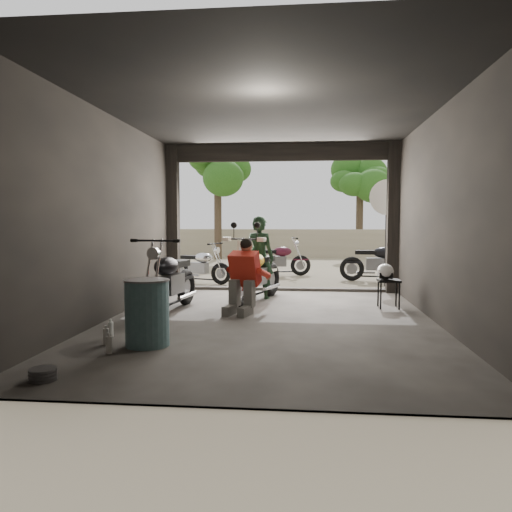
% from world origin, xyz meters
% --- Properties ---
extents(ground, '(80.00, 80.00, 0.00)m').
position_xyz_m(ground, '(0.00, 0.00, 0.00)').
color(ground, '#7A6D56').
rests_on(ground, ground).
extents(garage, '(7.00, 7.13, 3.20)m').
position_xyz_m(garage, '(0.00, 0.55, 1.28)').
color(garage, '#2D2B28').
rests_on(garage, ground).
extents(boundary_wall, '(18.00, 0.30, 1.20)m').
position_xyz_m(boundary_wall, '(0.00, 14.00, 0.60)').
color(boundary_wall, gray).
rests_on(boundary_wall, ground).
extents(tree_left, '(2.20, 2.20, 5.60)m').
position_xyz_m(tree_left, '(-3.00, 12.50, 3.99)').
color(tree_left, '#382B1E').
rests_on(tree_left, ground).
extents(tree_right, '(2.20, 2.20, 5.00)m').
position_xyz_m(tree_right, '(2.80, 14.00, 3.56)').
color(tree_right, '#382B1E').
rests_on(tree_right, ground).
extents(main_bike, '(1.33, 2.04, 1.26)m').
position_xyz_m(main_bike, '(-0.38, 2.00, 0.63)').
color(main_bike, white).
rests_on(main_bike, ground).
extents(left_bike, '(1.02, 1.96, 1.26)m').
position_xyz_m(left_bike, '(-1.73, 0.71, 0.63)').
color(left_bike, black).
rests_on(left_bike, ground).
extents(outside_bike_a, '(1.63, 1.10, 1.02)m').
position_xyz_m(outside_bike_a, '(-2.06, 4.65, 0.51)').
color(outside_bike_a, black).
rests_on(outside_bike_a, ground).
extents(outside_bike_b, '(1.72, 0.99, 1.09)m').
position_xyz_m(outside_bike_b, '(-0.22, 6.54, 0.55)').
color(outside_bike_b, '#491122').
rests_on(outside_bike_b, ground).
extents(outside_bike_c, '(1.81, 0.89, 1.18)m').
position_xyz_m(outside_bike_c, '(2.42, 5.49, 0.59)').
color(outside_bike_c, black).
rests_on(outside_bike_c, ground).
extents(rider, '(0.69, 0.56, 1.64)m').
position_xyz_m(rider, '(-0.36, 2.30, 0.82)').
color(rider, black).
rests_on(rider, ground).
extents(mechanic, '(0.80, 0.96, 1.21)m').
position_xyz_m(mechanic, '(-0.50, 0.68, 0.61)').
color(mechanic, red).
rests_on(mechanic, ground).
extents(stool, '(0.38, 0.38, 0.52)m').
position_xyz_m(stool, '(2.00, 1.42, 0.45)').
color(stool, black).
rests_on(stool, ground).
extents(helmet, '(0.39, 0.40, 0.28)m').
position_xyz_m(helmet, '(1.94, 1.44, 0.66)').
color(helmet, white).
rests_on(helmet, stool).
extents(oil_drum, '(0.56, 0.56, 0.83)m').
position_xyz_m(oil_drum, '(-1.37, -1.60, 0.41)').
color(oil_drum, '#436B70').
rests_on(oil_drum, ground).
extents(sign_post, '(0.84, 0.08, 2.53)m').
position_xyz_m(sign_post, '(2.45, 4.58, 1.72)').
color(sign_post, black).
rests_on(sign_post, ground).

